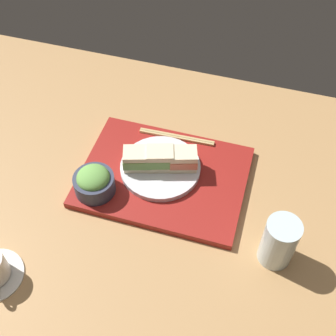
% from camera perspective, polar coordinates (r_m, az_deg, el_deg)
% --- Properties ---
extents(ground_plane, '(1.40, 1.00, 0.03)m').
position_cam_1_polar(ground_plane, '(1.13, -2.88, -3.90)').
color(ground_plane, tan).
extents(serving_tray, '(0.42, 0.31, 0.02)m').
position_cam_1_polar(serving_tray, '(1.13, -0.56, -1.13)').
color(serving_tray, maroon).
rests_on(serving_tray, ground_plane).
extents(sandwich_plate, '(0.21, 0.21, 0.01)m').
position_cam_1_polar(sandwich_plate, '(1.13, -0.99, 0.06)').
color(sandwich_plate, silver).
rests_on(sandwich_plate, serving_tray).
extents(sandwich_near, '(0.08, 0.07, 0.05)m').
position_cam_1_polar(sandwich_near, '(1.10, 2.00, 1.17)').
color(sandwich_near, beige).
rests_on(sandwich_near, sandwich_plate).
extents(sandwich_middle, '(0.08, 0.07, 0.06)m').
position_cam_1_polar(sandwich_middle, '(1.10, -1.01, 1.24)').
color(sandwich_middle, beige).
rests_on(sandwich_middle, sandwich_plate).
extents(sandwich_far, '(0.08, 0.07, 0.05)m').
position_cam_1_polar(sandwich_far, '(1.11, -4.01, 1.18)').
color(sandwich_far, beige).
rests_on(sandwich_far, sandwich_plate).
extents(salad_bowl, '(0.10, 0.10, 0.07)m').
position_cam_1_polar(salad_bowl, '(1.09, -9.50, -1.75)').
color(salad_bowl, '#33384C').
rests_on(salad_bowl, serving_tray).
extents(chopsticks_pair, '(0.21, 0.02, 0.01)m').
position_cam_1_polar(chopsticks_pair, '(1.20, 1.12, 4.03)').
color(chopsticks_pair, tan).
rests_on(chopsticks_pair, serving_tray).
extents(drinking_glass, '(0.08, 0.08, 0.13)m').
position_cam_1_polar(drinking_glass, '(1.00, 14.09, -9.19)').
color(drinking_glass, silver).
rests_on(drinking_glass, ground_plane).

